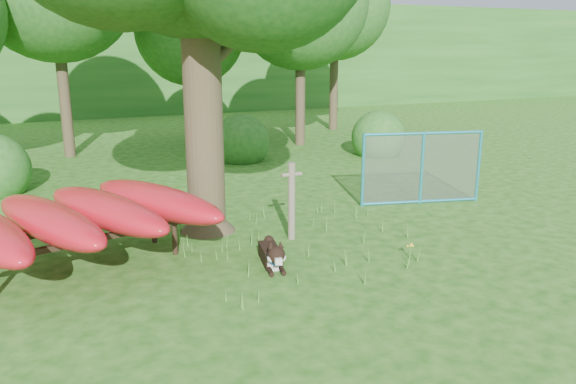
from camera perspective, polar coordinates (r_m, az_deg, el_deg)
name	(u,v)px	position (r m, az deg, el deg)	size (l,w,h in m)	color
ground	(306,268)	(9.37, 1.85, -7.75)	(80.00, 80.00, 0.00)	#1D5010
wooden_post	(292,199)	(10.52, 0.37, -0.72)	(0.40, 0.14, 1.48)	#665D4C
kayak_rack	(78,215)	(9.69, -20.53, -2.24)	(4.72, 4.22, 1.19)	black
husky_dog	(273,255)	(9.38, -1.58, -6.45)	(0.49, 1.23, 0.55)	black
fence_section	(422,168)	(13.28, 13.44, 2.38)	(2.82, 0.77, 2.81)	#289CBC
wildflower_clump	(410,247)	(9.96, 12.33, -5.44)	(0.12, 0.10, 0.26)	#4A8B2D
bg_tree_c	(190,31)	(21.47, -9.93, 15.84)	(4.00, 4.00, 6.12)	#3B3020
bg_tree_d	(301,1)	(20.81, 1.30, 18.79)	(4.80, 4.80, 7.50)	#3B3020
bg_tree_e	(335,5)	(24.84, 4.83, 18.40)	(4.60, 4.60, 7.55)	#3B3020
shrub_right	(378,155)	(19.18, 9.10, 3.71)	(1.80, 1.80, 1.80)	#215D1E
shrub_mid	(242,160)	(18.13, -4.74, 3.21)	(1.80, 1.80, 1.80)	#215D1E
wooded_hillside	(104,56)	(36.01, -18.23, 13.00)	(80.00, 12.00, 6.00)	#215D1E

